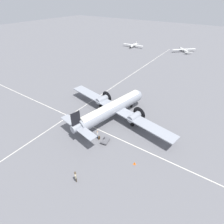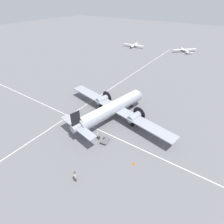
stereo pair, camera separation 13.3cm
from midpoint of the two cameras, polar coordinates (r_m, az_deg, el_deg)
ground_plane at (r=36.58m, az=0.10°, el=-2.09°), size 300.00×300.00×0.00m
apron_line_eastwest at (r=40.87m, az=-9.32°, el=1.73°), size 120.00×0.16×0.01m
apron_line_northsouth at (r=33.77m, az=-4.17°, el=-5.80°), size 0.16×120.00×0.01m
airliner_main at (r=35.40m, az=0.57°, el=1.40°), size 18.79×27.19×5.64m
crew_foreground at (r=25.75m, az=-11.80°, el=-19.64°), size 0.48×0.48×1.87m
passenger_boarding at (r=31.39m, az=-4.68°, el=-7.13°), size 0.52×0.31×1.62m
suitcase_near_door at (r=31.63m, az=-4.17°, el=-8.39°), size 0.38×0.20×0.64m
suitcase_upright_spare at (r=31.49m, az=-2.56°, el=-8.74°), size 0.38×0.18×0.50m
baggage_cart at (r=31.10m, az=-2.18°, el=-9.29°), size 2.02×1.48×0.56m
light_aircraft_distant at (r=87.97m, az=22.72°, el=18.13°), size 8.35×8.57×2.06m
light_aircraft_taxiing at (r=90.59m, az=7.16°, el=20.74°), size 7.56×10.19×1.96m
traffic_cone at (r=27.98m, az=7.41°, el=-16.27°), size 0.37×0.37×0.48m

